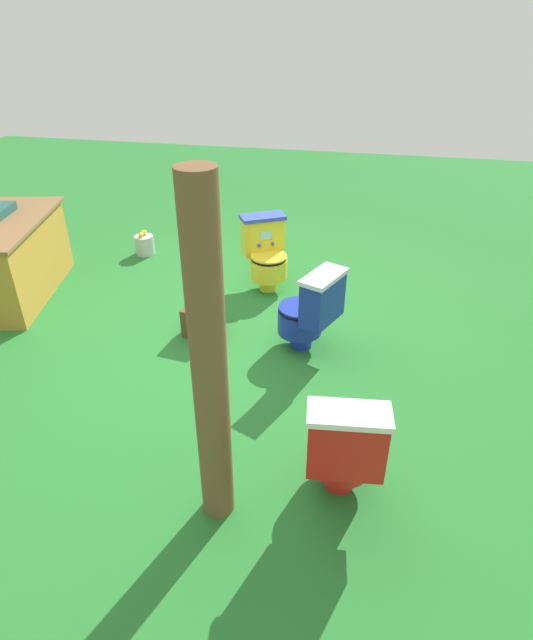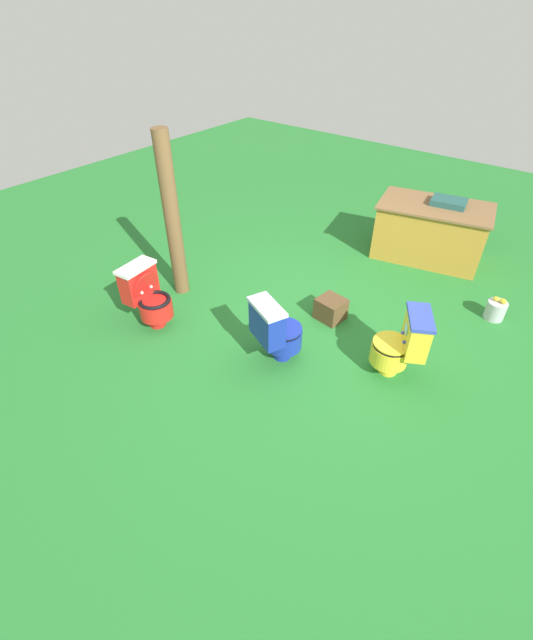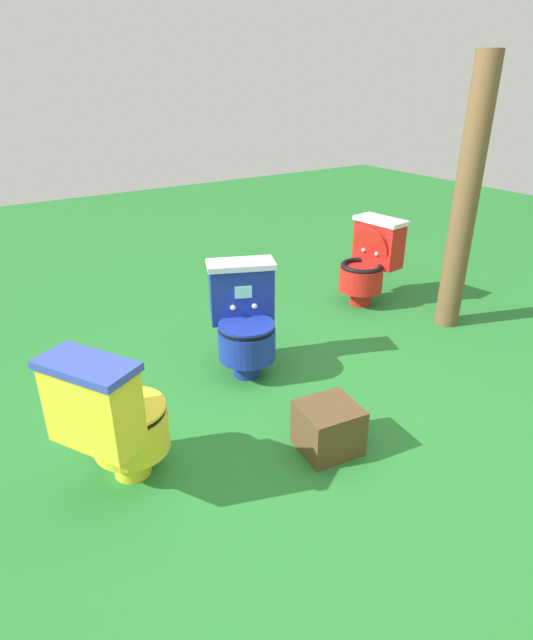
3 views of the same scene
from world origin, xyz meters
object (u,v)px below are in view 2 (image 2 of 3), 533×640
at_px(toilet_red, 148,296).
at_px(lemon_bucket, 496,310).
at_px(toilet_yellow, 401,344).
at_px(toilet_blue, 277,331).
at_px(vendor_table, 430,231).
at_px(wooden_post, 172,219).
at_px(small_crate, 331,309).

bearing_deg(toilet_red, lemon_bucket, 123.27).
bearing_deg(toilet_yellow, toilet_blue, 89.75).
relative_size(toilet_blue, vendor_table, 0.45).
bearing_deg(toilet_red, wooden_post, -167.05).
xyz_separation_m(toilet_yellow, toilet_red, (-2.55, -0.98, 0.00)).
xyz_separation_m(toilet_red, vendor_table, (1.85, 3.44, 0.02)).
xyz_separation_m(toilet_blue, vendor_table, (0.36, 3.05, 0.02)).
height_order(wooden_post, small_crate, wooden_post).
height_order(small_crate, lemon_bucket, lemon_bucket).
relative_size(toilet_red, wooden_post, 0.37).
bearing_deg(vendor_table, wooden_post, -127.04).
xyz_separation_m(toilet_yellow, wooden_post, (-2.78, -0.31, 0.61)).
height_order(toilet_blue, lemon_bucket, toilet_blue).
bearing_deg(toilet_blue, toilet_red, -141.87).
relative_size(toilet_blue, lemon_bucket, 2.63).
bearing_deg(toilet_yellow, lemon_bucket, -47.60).
xyz_separation_m(toilet_red, small_crate, (1.56, 1.34, -0.24)).
height_order(toilet_yellow, lemon_bucket, toilet_yellow).
relative_size(toilet_red, vendor_table, 0.45).
bearing_deg(small_crate, wooden_post, -159.61).
relative_size(toilet_red, toilet_blue, 1.00).
distance_m(toilet_red, small_crate, 2.07).
bearing_deg(small_crate, toilet_yellow, -20.08).
relative_size(small_crate, lemon_bucket, 1.08).
relative_size(toilet_yellow, vendor_table, 0.45).
xyz_separation_m(vendor_table, small_crate, (-0.29, -2.10, -0.26)).
bearing_deg(toilet_yellow, wooden_post, 67.03).
height_order(toilet_red, toilet_blue, same).
bearing_deg(small_crate, lemon_bucket, 38.39).
distance_m(toilet_blue, vendor_table, 3.07).
bearing_deg(vendor_table, lemon_bucket, -36.90).
distance_m(wooden_post, lemon_bucket, 3.88).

